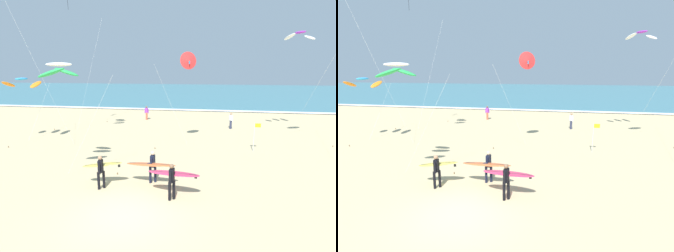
# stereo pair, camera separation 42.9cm
# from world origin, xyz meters

# --- Properties ---
(ground_plane) EXTENTS (160.00, 160.00, 0.00)m
(ground_plane) POSITION_xyz_m (0.00, 0.00, 0.00)
(ground_plane) COLOR tan
(ocean_water) EXTENTS (160.00, 60.00, 0.08)m
(ocean_water) POSITION_xyz_m (0.00, 57.05, 0.04)
(ocean_water) COLOR teal
(ocean_water) RESTS_ON ground
(shoreline_foam) EXTENTS (160.00, 1.34, 0.01)m
(shoreline_foam) POSITION_xyz_m (0.00, 27.35, 0.09)
(shoreline_foam) COLOR white
(shoreline_foam) RESTS_ON ocean_water
(surfer_lead) EXTENTS (2.48, 1.04, 1.71)m
(surfer_lead) POSITION_xyz_m (1.67, 1.68, 1.05)
(surfer_lead) COLOR black
(surfer_lead) RESTS_ON ground
(surfer_trailing) EXTENTS (2.06, 1.06, 1.71)m
(surfer_trailing) POSITION_xyz_m (-1.97, 2.21, 1.04)
(surfer_trailing) COLOR black
(surfer_trailing) RESTS_ON ground
(surfer_third) EXTENTS (2.55, 0.94, 1.71)m
(surfer_third) POSITION_xyz_m (0.40, 2.98, 1.05)
(surfer_third) COLOR black
(surfer_third) RESTS_ON ground
(kite_arc_ivory_near) EXTENTS (3.62, 2.85, 6.13)m
(kite_arc_ivory_near) POSITION_xyz_m (-4.46, 3.35, 5.75)
(kite_arc_ivory_near) COLOR green
(kite_arc_ivory_near) RESTS_ON ground
(kite_delta_scarlet_low) EXTENTS (2.94, 1.71, 7.02)m
(kite_delta_scarlet_low) POSITION_xyz_m (1.58, 10.14, 6.36)
(kite_delta_scarlet_low) COLOR red
(kite_delta_scarlet_low) RESTS_ON ground
(kite_arc_cobalt_distant) EXTENTS (2.90, 5.03, 5.13)m
(kite_arc_cobalt_distant) POSITION_xyz_m (-11.21, 9.17, 4.74)
(kite_arc_cobalt_distant) COLOR orange
(kite_arc_cobalt_distant) RESTS_ON ground
(kite_arc_violet_outer) EXTENTS (3.37, 5.33, 8.91)m
(kite_arc_violet_outer) POSITION_xyz_m (10.61, 15.71, 8.54)
(kite_arc_violet_outer) COLOR white
(kite_arc_violet_outer) RESTS_ON ground
(bystander_white_top) EXTENTS (0.36, 0.39, 1.59)m
(bystander_white_top) POSITION_xyz_m (5.29, 16.54, 0.81)
(bystander_white_top) COLOR #2D334C
(bystander_white_top) RESTS_ON ground
(bystander_purple_top) EXTENTS (0.50, 0.23, 1.59)m
(bystander_purple_top) POSITION_xyz_m (-3.96, 19.78, 0.81)
(bystander_purple_top) COLOR #D8593F
(bystander_purple_top) RESTS_ON ground
(lifeguard_flag) EXTENTS (0.45, 0.05, 2.10)m
(lifeguard_flag) POSITION_xyz_m (6.44, 9.49, 1.27)
(lifeguard_flag) COLOR silver
(lifeguard_flag) RESTS_ON ground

